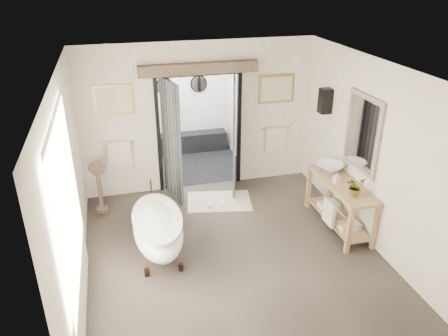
# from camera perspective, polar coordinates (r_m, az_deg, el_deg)

# --- Properties ---
(ground_plane) EXTENTS (5.00, 5.00, 0.00)m
(ground_plane) POSITION_cam_1_polar(r_m,az_deg,el_deg) (6.96, 1.27, -11.43)
(ground_plane) COLOR #4F463B
(room_shell) EXTENTS (4.52, 5.02, 2.91)m
(room_shell) POSITION_cam_1_polar(r_m,az_deg,el_deg) (5.92, 1.42, 2.41)
(room_shell) COLOR silver
(room_shell) RESTS_ON ground_plane
(shower_room) EXTENTS (2.22, 2.01, 2.51)m
(shower_room) POSITION_cam_1_polar(r_m,az_deg,el_deg) (10.02, -4.92, 6.26)
(shower_room) COLOR black
(shower_room) RESTS_ON ground_plane
(back_wall_dressing) EXTENTS (3.82, 0.79, 2.52)m
(back_wall_dressing) POSITION_cam_1_polar(r_m,az_deg,el_deg) (8.25, -3.03, 6.92)
(back_wall_dressing) COLOR black
(back_wall_dressing) RESTS_ON ground_plane
(clawfoot_tub) EXTENTS (0.76, 1.71, 0.83)m
(clawfoot_tub) POSITION_cam_1_polar(r_m,az_deg,el_deg) (6.94, -8.65, -7.73)
(clawfoot_tub) COLOR black
(clawfoot_tub) RESTS_ON ground_plane
(vanity) EXTENTS (0.57, 1.60, 0.85)m
(vanity) POSITION_cam_1_polar(r_m,az_deg,el_deg) (7.64, 14.81, -4.20)
(vanity) COLOR tan
(vanity) RESTS_ON ground_plane
(pedestal_mirror) EXTENTS (0.31, 0.20, 1.03)m
(pedestal_mirror) POSITION_cam_1_polar(r_m,az_deg,el_deg) (8.18, -15.91, -2.76)
(pedestal_mirror) COLOR brown
(pedestal_mirror) RESTS_ON ground_plane
(rug) EXTENTS (1.32, 1.00, 0.01)m
(rug) POSITION_cam_1_polar(r_m,az_deg,el_deg) (8.39, -0.65, -4.35)
(rug) COLOR beige
(rug) RESTS_ON ground_plane
(slippers) EXTENTS (0.37, 0.28, 0.05)m
(slippers) POSITION_cam_1_polar(r_m,az_deg,el_deg) (8.28, -1.06, -4.51)
(slippers) COLOR beige
(slippers) RESTS_ON rug
(basin) EXTENTS (0.53, 0.53, 0.16)m
(basin) POSITION_cam_1_polar(r_m,az_deg,el_deg) (7.80, 13.79, 0.05)
(basin) COLOR white
(basin) RESTS_ON vanity
(plant) EXTENTS (0.34, 0.31, 0.31)m
(plant) POSITION_cam_1_polar(r_m,az_deg,el_deg) (7.07, 16.76, -2.33)
(plant) COLOR gray
(plant) RESTS_ON vanity
(soap_bottle_a) EXTENTS (0.09, 0.09, 0.19)m
(soap_bottle_a) POSITION_cam_1_polar(r_m,az_deg,el_deg) (7.43, 14.47, -1.21)
(soap_bottle_a) COLOR gray
(soap_bottle_a) RESTS_ON vanity
(soap_bottle_b) EXTENTS (0.16, 0.16, 0.17)m
(soap_bottle_b) POSITION_cam_1_polar(r_m,az_deg,el_deg) (7.94, 12.48, 0.72)
(soap_bottle_b) COLOR gray
(soap_bottle_b) RESTS_ON vanity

